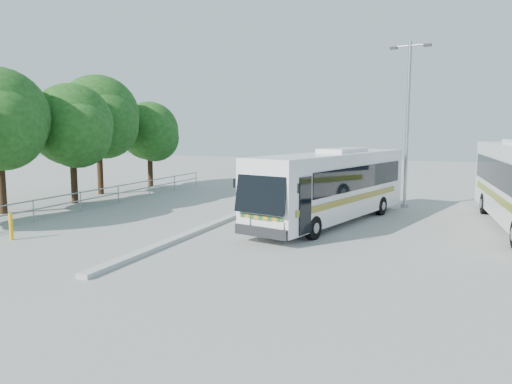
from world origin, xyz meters
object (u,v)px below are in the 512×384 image
at_px(tree_far_c, 73,125).
at_px(tree_far_e, 150,131).
at_px(coach_main, 332,185).
at_px(tree_far_d, 99,116).
at_px(bollard, 11,227).
at_px(lamppost, 408,117).

distance_m(tree_far_c, tree_far_e, 8.22).
xyz_separation_m(tree_far_c, coach_main, (14.29, -0.43, -2.60)).
bearing_deg(coach_main, tree_far_d, 179.62).
height_order(tree_far_c, coach_main, tree_far_c).
height_order(tree_far_c, bollard, tree_far_c).
height_order(coach_main, bollard, coach_main).
height_order(lamppost, bollard, lamppost).
height_order(tree_far_e, coach_main, tree_far_e).
bearing_deg(bollard, lamppost, 45.78).
relative_size(coach_main, lamppost, 1.32).
bearing_deg(lamppost, coach_main, -103.31).
distance_m(tree_far_c, tree_far_d, 3.93).
relative_size(tree_far_d, coach_main, 0.66).
bearing_deg(tree_far_d, bollard, -65.94).
height_order(tree_far_c, lamppost, lamppost).
relative_size(tree_far_c, tree_far_d, 0.88).
xyz_separation_m(tree_far_d, lamppost, (18.07, 1.37, -0.18)).
relative_size(coach_main, bollard, 11.16).
xyz_separation_m(tree_far_c, tree_far_d, (-1.19, 3.70, 0.56)).
bearing_deg(bollard, coach_main, 36.88).
distance_m(tree_far_c, coach_main, 14.53).
xyz_separation_m(tree_far_e, coach_main, (14.80, -8.63, -2.23)).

